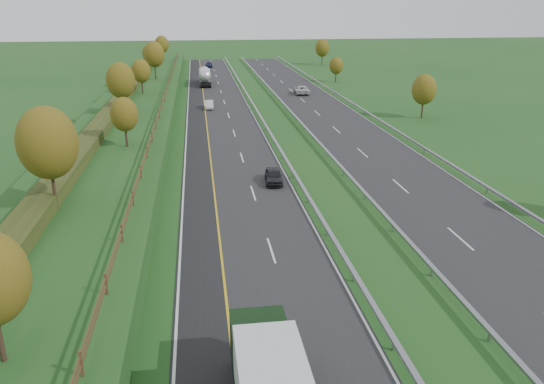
{
  "coord_description": "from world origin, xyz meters",
  "views": [
    {
      "loc": [
        -3.36,
        -10.16,
        16.26
      ],
      "look_at": [
        2.14,
        29.03,
        2.2
      ],
      "focal_mm": 35.0,
      "sensor_mm": 36.0,
      "label": 1
    }
  ],
  "objects_px": {
    "car_small_far": "(209,65)",
    "car_oncoming": "(302,90)",
    "road_tanker": "(205,76)",
    "car_dark_near": "(274,176)",
    "car_silver_mid": "(209,104)"
  },
  "relations": [
    {
      "from": "road_tanker",
      "to": "car_small_far",
      "type": "height_order",
      "value": "road_tanker"
    },
    {
      "from": "car_small_far",
      "to": "car_oncoming",
      "type": "distance_m",
      "value": 50.73
    },
    {
      "from": "car_dark_near",
      "to": "car_oncoming",
      "type": "distance_m",
      "value": 53.78
    },
    {
      "from": "road_tanker",
      "to": "car_dark_near",
      "type": "height_order",
      "value": "road_tanker"
    },
    {
      "from": "road_tanker",
      "to": "car_small_far",
      "type": "distance_m",
      "value": 32.66
    },
    {
      "from": "car_silver_mid",
      "to": "car_oncoming",
      "type": "distance_m",
      "value": 21.97
    },
    {
      "from": "car_dark_near",
      "to": "road_tanker",
      "type": "bearing_deg",
      "value": 98.64
    },
    {
      "from": "car_silver_mid",
      "to": "car_oncoming",
      "type": "xyz_separation_m",
      "value": [
        17.96,
        12.65,
        0.13
      ]
    },
    {
      "from": "car_dark_near",
      "to": "car_small_far",
      "type": "bearing_deg",
      "value": 96.26
    },
    {
      "from": "road_tanker",
      "to": "car_oncoming",
      "type": "relative_size",
      "value": 1.98
    },
    {
      "from": "road_tanker",
      "to": "car_silver_mid",
      "type": "xyz_separation_m",
      "value": [
        0.05,
        -28.09,
        -1.16
      ]
    },
    {
      "from": "car_small_far",
      "to": "car_oncoming",
      "type": "xyz_separation_m",
      "value": [
        16.29,
        -48.04,
        0.15
      ]
    },
    {
      "from": "car_small_far",
      "to": "car_oncoming",
      "type": "bearing_deg",
      "value": -65.17
    },
    {
      "from": "road_tanker",
      "to": "car_dark_near",
      "type": "relative_size",
      "value": 2.79
    },
    {
      "from": "road_tanker",
      "to": "car_small_far",
      "type": "bearing_deg",
      "value": 86.98
    }
  ]
}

